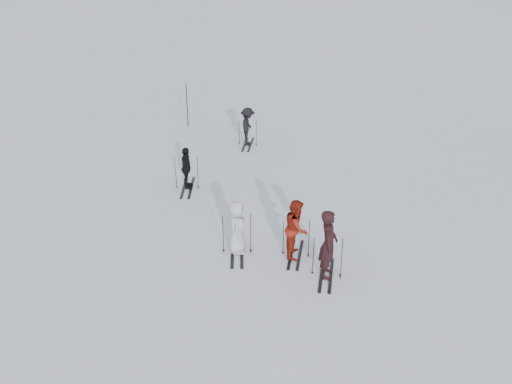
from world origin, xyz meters
TOP-DOWN VIEW (x-y plane):
  - ground at (0.00, 0.00)m, footprint 120.00×120.00m
  - skier_near_dark at (2.06, -2.04)m, footprint 0.58×0.79m
  - skier_red at (1.23, -1.05)m, footprint 0.79×0.95m
  - skier_grey at (-0.49, -0.95)m, footprint 0.56×0.83m
  - skier_uphill_left at (-2.55, 3.15)m, footprint 0.40×0.91m
  - skier_uphill_far at (-0.56, 7.25)m, footprint 0.70×1.09m
  - skis_near_dark at (2.06, -2.04)m, footprint 1.83×1.14m
  - skis_red at (1.23, -1.05)m, footprint 1.76×1.09m
  - skis_grey at (-0.49, -0.95)m, footprint 1.85×1.05m
  - skis_uphill_left at (-2.55, 3.15)m, footprint 1.78×0.97m
  - skis_uphill_far at (-0.56, 7.25)m, footprint 1.70×1.02m
  - piste_marker at (-3.39, 9.33)m, footprint 0.06×0.06m

SIDE VIEW (x-z plane):
  - ground at x=0.00m, z-range 0.00..0.00m
  - skis_uphill_far at x=-0.56m, z-range 0.00..1.18m
  - skis_red at x=1.23m, z-range 0.00..1.21m
  - skis_near_dark at x=2.06m, z-range 0.00..1.26m
  - skis_uphill_left at x=-2.55m, z-range 0.00..1.28m
  - skis_grey at x=-0.49m, z-range 0.00..1.32m
  - skier_uphill_left at x=-2.55m, z-range 0.00..1.54m
  - skier_uphill_far at x=-0.56m, z-range 0.00..1.61m
  - skier_grey at x=-0.49m, z-range 0.00..1.65m
  - skier_red at x=1.23m, z-range 0.00..1.79m
  - piste_marker at x=-3.39m, z-range 0.00..1.97m
  - skier_near_dark at x=2.06m, z-range 0.00..2.02m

